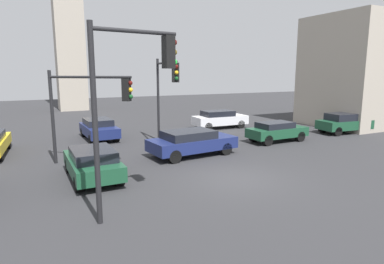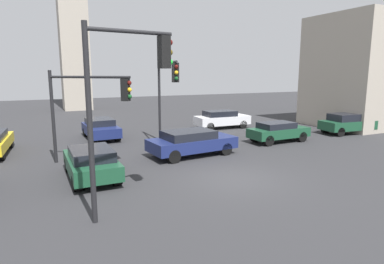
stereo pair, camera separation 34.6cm
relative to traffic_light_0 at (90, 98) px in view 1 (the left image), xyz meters
name	(u,v)px [view 1 (the left image)]	position (x,y,z in m)	size (l,w,h in m)	color
ground_plane	(237,178)	(5.08, -4.59, -3.23)	(96.14, 96.14, 0.00)	#2D2D30
traffic_light_0	(90,98)	(0.00, 0.00, 0.00)	(3.29, 2.92, 4.51)	black
traffic_light_1	(166,83)	(4.69, 2.29, 0.55)	(0.86, 4.57, 5.26)	black
traffic_light_2	(132,84)	(0.23, -6.13, 0.86)	(2.77, 0.58, 5.78)	black
car_0	(219,119)	(11.03, 6.72, -2.47)	(4.36, 1.90, 1.41)	silver
car_2	(191,142)	(5.12, -0.21, -2.48)	(4.84, 2.47, 1.37)	navy
car_4	(344,123)	(18.09, 0.78, -2.46)	(4.09, 2.06, 1.47)	#19472D
car_5	(277,131)	(11.61, 0.57, -2.52)	(4.02, 1.70, 1.29)	#19472D
car_6	(99,128)	(1.53, 6.55, -2.51)	(1.98, 4.10, 1.34)	navy
car_7	(93,163)	(-0.35, -1.95, -2.53)	(1.89, 4.05, 1.31)	#19472D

